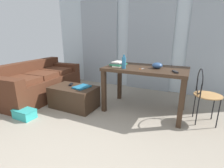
% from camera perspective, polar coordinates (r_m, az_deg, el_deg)
% --- Properties ---
extents(ground_plane, '(7.72, 7.72, 0.00)m').
position_cam_1_polar(ground_plane, '(2.64, 0.70, -13.30)').
color(ground_plane, gray).
extents(wall_back, '(5.33, 0.10, 2.64)m').
position_cam_1_polar(wall_back, '(4.20, 13.04, 16.12)').
color(wall_back, silver).
rests_on(wall_back, ground).
extents(curtains, '(3.79, 0.03, 2.18)m').
position_cam_1_polar(curtains, '(4.12, 12.55, 12.95)').
color(curtains, '#99A3AD').
rests_on(curtains, ground).
extents(couch, '(0.97, 1.87, 0.76)m').
position_cam_1_polar(couch, '(3.93, -23.69, 0.30)').
color(couch, '#4C2819').
rests_on(couch, ground).
extents(coffee_table, '(0.84, 0.51, 0.40)m').
position_cam_1_polar(coffee_table, '(3.19, -12.86, -4.37)').
color(coffee_table, '#382619').
rests_on(coffee_table, ground).
extents(craft_table, '(1.35, 0.79, 0.79)m').
position_cam_1_polar(craft_table, '(2.90, 11.38, 3.47)').
color(craft_table, '#382619').
rests_on(craft_table, ground).
extents(wire_chair, '(0.39, 0.41, 0.84)m').
position_cam_1_polar(wire_chair, '(2.84, 28.89, -1.81)').
color(wire_chair, '#B7844C').
rests_on(wire_chair, ground).
extents(bottle_near, '(0.06, 0.06, 0.22)m').
position_cam_1_polar(bottle_near, '(2.71, 4.07, 7.30)').
color(bottle_near, teal).
rests_on(bottle_near, craft_table).
extents(bowl, '(0.17, 0.17, 0.09)m').
position_cam_1_polar(bowl, '(2.83, 15.17, 6.13)').
color(bowl, '#2D4C7A').
rests_on(bowl, craft_table).
extents(book_stack, '(0.25, 0.30, 0.08)m').
position_cam_1_polar(book_stack, '(2.95, 2.16, 6.87)').
color(book_stack, silver).
rests_on(book_stack, craft_table).
extents(tv_remote_on_table, '(0.11, 0.15, 0.02)m').
position_cam_1_polar(tv_remote_on_table, '(2.59, 20.77, 3.94)').
color(tv_remote_on_table, '#232326').
rests_on(tv_remote_on_table, craft_table).
extents(scissors, '(0.06, 0.11, 0.00)m').
position_cam_1_polar(scissors, '(2.73, 9.92, 5.14)').
color(scissors, '#9EA0A5').
rests_on(scissors, craft_table).
extents(tv_remote_primary, '(0.12, 0.16, 0.02)m').
position_cam_1_polar(tv_remote_primary, '(3.25, -13.84, -0.15)').
color(tv_remote_primary, black).
rests_on(tv_remote_primary, coffee_table).
extents(magazine, '(0.27, 0.32, 0.03)m').
position_cam_1_polar(magazine, '(3.05, -10.26, -0.98)').
color(magazine, '#1E668C').
rests_on(magazine, coffee_table).
extents(shoebox, '(0.35, 0.22, 0.15)m').
position_cam_1_polar(shoebox, '(3.11, -27.72, -8.95)').
color(shoebox, '#33B2AD').
rests_on(shoebox, ground).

